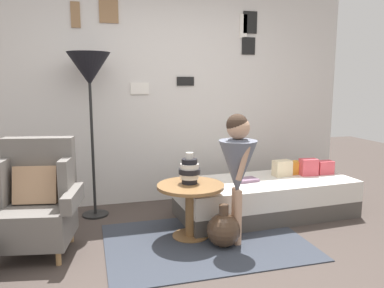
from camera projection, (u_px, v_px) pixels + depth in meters
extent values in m
plane|color=#423833|center=(206.00, 275.00, 2.86)|extent=(12.00, 12.00, 0.00)
cube|color=silver|center=(158.00, 94.00, 4.50)|extent=(4.80, 0.10, 2.60)
cube|color=white|center=(140.00, 88.00, 4.38)|extent=(0.21, 0.02, 0.13)
cube|color=silver|center=(140.00, 88.00, 4.37)|extent=(0.17, 0.01, 0.10)
cube|color=black|center=(250.00, 22.00, 4.61)|extent=(0.18, 0.02, 0.26)
cube|color=#969694|center=(250.00, 22.00, 4.61)|extent=(0.14, 0.01, 0.21)
cube|color=black|center=(185.00, 81.00, 4.51)|extent=(0.21, 0.02, 0.10)
cube|color=silver|center=(185.00, 81.00, 4.51)|extent=(0.16, 0.01, 0.08)
cube|color=black|center=(248.00, 46.00, 4.65)|extent=(0.17, 0.02, 0.21)
cube|color=#ABAB9E|center=(248.00, 46.00, 4.65)|extent=(0.13, 0.01, 0.16)
cube|color=olive|center=(75.00, 15.00, 4.07)|extent=(0.10, 0.02, 0.27)
cube|color=#62625F|center=(75.00, 15.00, 4.07)|extent=(0.08, 0.01, 0.21)
cube|color=white|center=(243.00, 26.00, 4.60)|extent=(0.09, 0.02, 0.28)
cube|color=slate|center=(243.00, 26.00, 4.59)|extent=(0.07, 0.01, 0.22)
cube|color=olive|center=(109.00, 11.00, 4.15)|extent=(0.21, 0.02, 0.26)
cube|color=silver|center=(109.00, 11.00, 4.15)|extent=(0.16, 0.01, 0.20)
cube|color=#333842|center=(205.00, 241.00, 3.44)|extent=(1.80, 1.30, 0.01)
cylinder|color=tan|center=(59.00, 258.00, 3.00)|extent=(0.04, 0.04, 0.12)
cylinder|color=tan|center=(17.00, 237.00, 3.40)|extent=(0.04, 0.04, 0.12)
cylinder|color=tan|center=(71.00, 235.00, 3.44)|extent=(0.04, 0.04, 0.12)
cube|color=slate|center=(35.00, 223.00, 3.17)|extent=(0.69, 0.66, 0.30)
cube|color=slate|center=(40.00, 168.00, 3.32)|extent=(0.62, 0.25, 0.55)
cube|color=slate|center=(4.00, 182.00, 3.18)|extent=(0.13, 0.32, 0.39)
cube|color=slate|center=(67.00, 180.00, 3.23)|extent=(0.13, 0.32, 0.39)
cube|color=slate|center=(73.00, 198.00, 3.14)|extent=(0.18, 0.51, 0.14)
cube|color=tan|center=(36.00, 185.00, 3.21)|extent=(0.38, 0.23, 0.33)
cube|color=#4C4742|center=(265.00, 207.00, 4.13)|extent=(1.94, 0.90, 0.18)
cube|color=silver|center=(266.00, 190.00, 4.09)|extent=(1.94, 0.90, 0.22)
cube|color=#D64C56|center=(324.00, 167.00, 4.33)|extent=(0.19, 0.12, 0.15)
cube|color=#D64C56|center=(308.00, 167.00, 4.26)|extent=(0.20, 0.14, 0.19)
cube|color=orange|center=(293.00, 168.00, 4.33)|extent=(0.16, 0.12, 0.15)
cube|color=beige|center=(282.00, 168.00, 4.23)|extent=(0.21, 0.14, 0.18)
cylinder|color=olive|center=(191.00, 236.00, 3.56)|extent=(0.34, 0.34, 0.02)
cylinder|color=olive|center=(191.00, 211.00, 3.52)|extent=(0.10, 0.10, 0.46)
cylinder|color=olive|center=(191.00, 186.00, 3.48)|extent=(0.62, 0.62, 0.03)
cylinder|color=black|center=(190.00, 181.00, 3.51)|extent=(0.15, 0.15, 0.05)
cylinder|color=silver|center=(190.00, 176.00, 3.51)|extent=(0.17, 0.17, 0.05)
cylinder|color=black|center=(190.00, 171.00, 3.50)|extent=(0.20, 0.20, 0.05)
cylinder|color=silver|center=(189.00, 166.00, 3.49)|extent=(0.17, 0.17, 0.05)
cylinder|color=black|center=(189.00, 161.00, 3.48)|extent=(0.15, 0.15, 0.05)
cylinder|color=silver|center=(189.00, 156.00, 3.47)|extent=(0.07, 0.07, 0.06)
cylinder|color=black|center=(95.00, 214.00, 4.13)|extent=(0.28, 0.28, 0.02)
cylinder|color=black|center=(92.00, 139.00, 4.00)|extent=(0.03, 0.03, 1.65)
cone|color=black|center=(89.00, 69.00, 3.88)|extent=(0.44, 0.44, 0.34)
cylinder|color=tan|center=(238.00, 218.00, 3.34)|extent=(0.07, 0.07, 0.50)
cylinder|color=tan|center=(235.00, 214.00, 3.44)|extent=(0.07, 0.07, 0.50)
cone|color=slate|center=(238.00, 167.00, 3.31)|extent=(0.34, 0.34, 0.48)
cylinder|color=slate|center=(238.00, 149.00, 3.29)|extent=(0.17, 0.17, 0.18)
cylinder|color=tan|center=(243.00, 162.00, 3.19)|extent=(0.14, 0.07, 0.32)
cylinder|color=tan|center=(237.00, 157.00, 3.42)|extent=(0.14, 0.07, 0.32)
sphere|color=tan|center=(238.00, 128.00, 3.26)|extent=(0.20, 0.20, 0.20)
sphere|color=#38281E|center=(237.00, 125.00, 3.25)|extent=(0.19, 0.19, 0.19)
cube|color=gray|center=(247.00, 180.00, 4.01)|extent=(0.24, 0.19, 0.03)
sphere|color=#473323|center=(224.00, 230.00, 3.33)|extent=(0.30, 0.30, 0.30)
cylinder|color=#473323|center=(224.00, 210.00, 3.30)|extent=(0.08, 0.08, 0.09)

